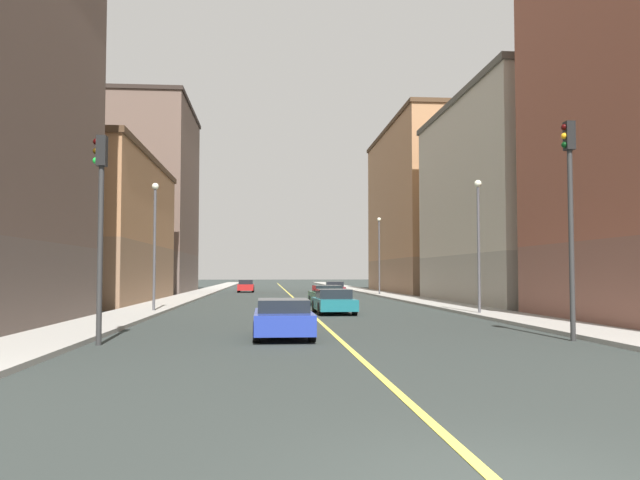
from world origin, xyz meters
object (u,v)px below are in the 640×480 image
Objects in this scene: traffic_light_left_near at (570,200)px; car_green at (327,296)px; building_right_distant at (144,199)px; car_blue at (283,318)px; building_right_midblock at (84,230)px; building_left_far at (431,210)px; street_lamp_left_far at (379,248)px; car_maroon at (335,289)px; street_lamp_left_near at (478,231)px; building_left_mid at (522,202)px; street_lamp_right_near at (155,232)px; car_teal at (334,302)px; car_red at (246,286)px; traffic_light_right_near at (100,209)px.

car_green is (-5.65, 20.93, -3.71)m from traffic_light_left_near.
building_right_distant is 34.93m from car_green.
building_right_midblock is at bearing 117.54° from car_blue.
car_green is at bearing -116.89° from building_left_far.
building_right_midblock is 1.06× the size of building_right_distant.
street_lamp_left_far is at bearing -131.40° from building_left_far.
street_lamp_left_far is at bearing 17.27° from car_maroon.
street_lamp_left_near reaches higher than car_maroon.
building_right_distant is (-30.40, 26.64, 2.91)m from building_left_mid.
car_maroon is (-3.28, 38.65, -3.72)m from traffic_light_left_near.
building_left_far is 40.54m from street_lamp_right_near.
car_red is at bearing 98.52° from car_teal.
car_green is at bearing -97.62° from car_maroon.
street_lamp_right_near is at bearing -123.29° from street_lamp_left_far.
car_teal is 7.02m from car_green.
building_right_distant reaches higher than car_red.
street_lamp_right_near is (-15.29, 15.15, -0.13)m from traffic_light_left_near.
building_right_midblock reaches higher than car_blue.
car_red is at bearing 8.38° from building_right_distant.
traffic_light_left_near is 53.20m from car_red.
car_red is at bearing 122.47° from car_maroon.
street_lamp_right_near is (7.04, -35.05, -5.66)m from building_right_distant.
traffic_light_right_near is 0.92× the size of street_lamp_right_near.
traffic_light_right_near is at bearing -110.97° from street_lamp_left_far.
street_lamp_left_far is 1.58× the size of car_green.
traffic_light_left_near is (22.34, -50.20, -5.53)m from building_right_distant.
car_blue is 37.33m from car_maroon.
street_lamp_left_far reaches higher than car_red.
building_left_mid reaches higher than street_lamp_right_near.
traffic_light_right_near is 1.38× the size of car_teal.
street_lamp_left_far is 20.54m from car_green.
street_lamp_right_near reaches higher than car_red.
building_left_far is 4.02× the size of traffic_light_right_near.
building_right_distant is 2.96× the size of street_lamp_right_near.
street_lamp_left_far is (0.00, 28.21, 0.29)m from street_lamp_left_near.
car_green is at bearing -21.60° from building_right_midblock.
building_left_mid is 28.34m from car_blue.
traffic_light_left_near reaches higher than traffic_light_right_near.
car_blue is (-9.91, -38.24, -3.82)m from street_lamp_left_far.
street_lamp_left_far is at bearing -42.99° from car_red.
street_lamp_right_near reaches higher than car_teal.
street_lamp_left_far reaches higher than street_lamp_left_near.
street_lamp_left_near is at bearing 37.55° from traffic_light_right_near.
traffic_light_right_near is (8.03, -50.20, -5.93)m from building_right_distant.
traffic_light_right_near is at bearing -162.10° from car_blue.
car_maroon is (11.03, 38.65, -3.32)m from traffic_light_right_near.
street_lamp_left_near is 28.21m from street_lamp_left_far.
building_left_far is at bearing -4.19° from building_right_distant.
building_left_far reaches higher than traffic_light_right_near.
traffic_light_left_near is at bearing -77.34° from car_red.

